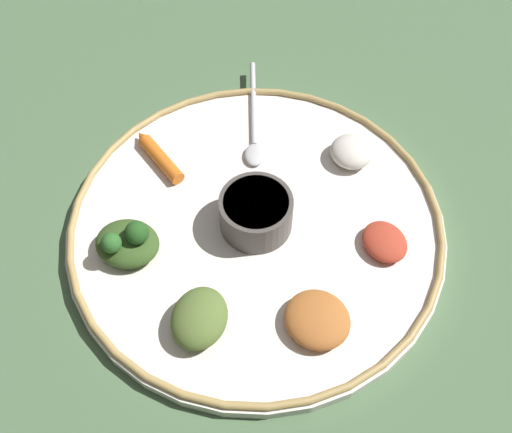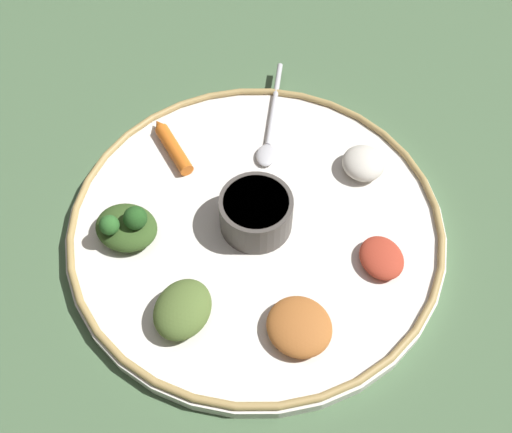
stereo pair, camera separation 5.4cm
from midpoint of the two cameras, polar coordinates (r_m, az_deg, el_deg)
name	(u,v)px [view 1 (the left image)]	position (r m, az deg, el deg)	size (l,w,h in m)	color
ground_plane	(256,231)	(0.69, -2.24, -1.54)	(2.40, 2.40, 0.00)	#4C6B47
platter	(256,228)	(0.68, -2.26, -1.19)	(0.42, 0.42, 0.02)	white
platter_rim	(256,222)	(0.68, -2.29, -0.71)	(0.42, 0.42, 0.01)	tan
center_bowl	(256,212)	(0.66, -2.35, 0.29)	(0.08, 0.08, 0.04)	#4C4742
spoon	(254,128)	(0.76, -2.25, 8.14)	(0.12, 0.15, 0.01)	silver
greens_pile	(127,242)	(0.66, -14.26, -2.50)	(0.09, 0.09, 0.05)	#385623
carrot_near_spoon	(159,156)	(0.74, -11.21, 5.47)	(0.02, 0.09, 0.02)	orange
mound_rice_white	(352,152)	(0.73, 6.85, 5.94)	(0.05, 0.05, 0.03)	silver
mound_chickpea	(317,319)	(0.61, 3.22, -9.78)	(0.07, 0.06, 0.02)	#B2662D
mound_berbere_red	(385,242)	(0.66, 9.71, -2.50)	(0.05, 0.05, 0.02)	#B73D28
mound_collards	(199,318)	(0.61, -7.91, -9.58)	(0.07, 0.06, 0.03)	#567033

